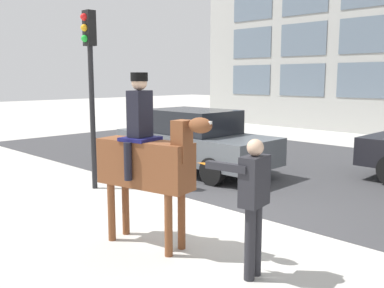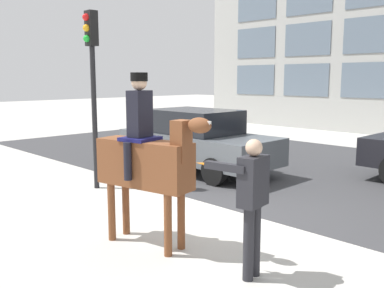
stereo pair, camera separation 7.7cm
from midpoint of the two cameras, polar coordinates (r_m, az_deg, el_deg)
name	(u,v)px [view 1 (the left image)]	position (r m, az deg, el deg)	size (l,w,h in m)	color
ground_plane	(215,217)	(7.56, 2.82, -9.69)	(80.00, 80.00, 0.00)	#B2AFA8
road_surface	(340,174)	(11.43, 18.95, -3.78)	(23.61, 8.50, 0.01)	#38383A
mounted_horse_lead	(147,159)	(6.06, -6.43, -1.96)	(1.90, 0.71, 2.47)	brown
pedestrian_bystander	(253,197)	(5.13, 7.66, -7.04)	(0.82, 0.51, 1.70)	#232328
street_car_near_lane	(194,140)	(11.08, 0.11, 0.55)	(4.36, 1.87, 1.59)	#51565B
traffic_light	(90,71)	(9.40, -13.65, 9.48)	(0.24, 0.29, 3.78)	black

